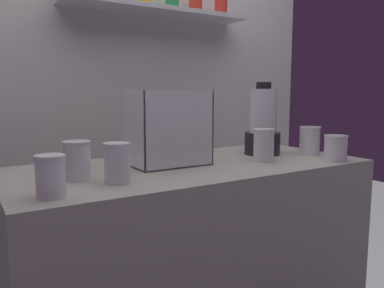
{
  "coord_description": "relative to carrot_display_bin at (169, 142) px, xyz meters",
  "views": [
    {
      "loc": [
        -0.78,
        -1.27,
        1.18
      ],
      "look_at": [
        0.0,
        0.0,
        0.98
      ],
      "focal_mm": 35.89,
      "sensor_mm": 36.0,
      "label": 1
    }
  ],
  "objects": [
    {
      "name": "juice_cup_orange_rightmost",
      "position": [
        0.66,
        -0.12,
        -0.03
      ],
      "size": [
        0.09,
        0.09,
        0.13
      ],
      "color": "white",
      "rests_on": "counter"
    },
    {
      "name": "juice_cup_carrot_far_right",
      "position": [
        0.62,
        -0.29,
        -0.04
      ],
      "size": [
        0.09,
        0.09,
        0.11
      ],
      "color": "white",
      "rests_on": "counter"
    },
    {
      "name": "juice_cup_carrot_middle",
      "position": [
        -0.29,
        -0.19,
        -0.03
      ],
      "size": [
        0.08,
        0.08,
        0.13
      ],
      "color": "white",
      "rests_on": "counter"
    },
    {
      "name": "back_wall_unit",
      "position": [
        0.08,
        0.73,
        0.28
      ],
      "size": [
        2.6,
        0.24,
        2.5
      ],
      "color": "silver",
      "rests_on": "ground_plane"
    },
    {
      "name": "counter",
      "position": [
        0.08,
        -0.04,
        -0.54
      ],
      "size": [
        1.4,
        0.64,
        0.9
      ],
      "primitive_type": "cube",
      "color": "#9E998E",
      "rests_on": "ground_plane"
    },
    {
      "name": "juice_cup_beet_far_left",
      "position": [
        -0.5,
        -0.25,
        -0.04
      ],
      "size": [
        0.08,
        0.08,
        0.12
      ],
      "color": "white",
      "rests_on": "counter"
    },
    {
      "name": "carrot_display_bin",
      "position": [
        0.0,
        0.0,
        0.0
      ],
      "size": [
        0.29,
        0.2,
        0.29
      ],
      "color": "white",
      "rests_on": "counter"
    },
    {
      "name": "blender_pitcher",
      "position": [
        0.48,
        0.0,
        0.04
      ],
      "size": [
        0.16,
        0.16,
        0.33
      ],
      "color": "black",
      "rests_on": "counter"
    },
    {
      "name": "juice_cup_mango_right",
      "position": [
        0.36,
        -0.14,
        -0.03
      ],
      "size": [
        0.09,
        0.09,
        0.13
      ],
      "color": "white",
      "rests_on": "counter"
    },
    {
      "name": "juice_cup_orange_left",
      "position": [
        -0.38,
        -0.08,
        -0.03
      ],
      "size": [
        0.09,
        0.09,
        0.13
      ],
      "color": "white",
      "rests_on": "counter"
    }
  ]
}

